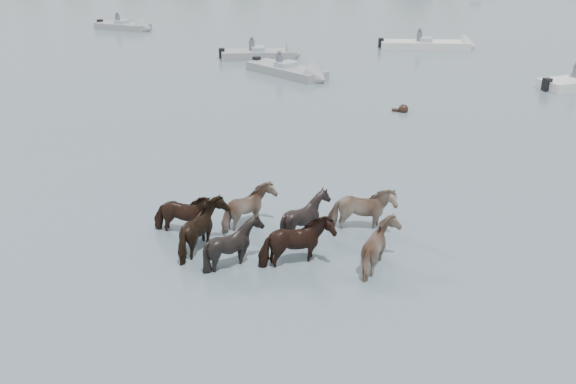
# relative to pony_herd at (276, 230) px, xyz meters

# --- Properties ---
(ground) EXTENTS (400.00, 400.00, 0.00)m
(ground) POSITION_rel_pony_herd_xyz_m (-0.99, -2.27, -0.47)
(ground) COLOR #495E6A
(ground) RESTS_ON ground
(pony_herd) EXTENTS (7.13, 4.15, 1.54)m
(pony_herd) POSITION_rel_pony_herd_xyz_m (0.00, 0.00, 0.00)
(pony_herd) COLOR black
(pony_herd) RESTS_ON ground
(swimming_pony) EXTENTS (0.72, 0.44, 0.44)m
(swimming_pony) POSITION_rel_pony_herd_xyz_m (1.45, 13.57, -0.37)
(swimming_pony) COLOR black
(swimming_pony) RESTS_ON ground
(motorboat_a) EXTENTS (5.15, 3.26, 1.92)m
(motorboat_a) POSITION_rel_pony_herd_xyz_m (-7.99, 23.19, -0.25)
(motorboat_a) COLOR gray
(motorboat_a) RESTS_ON ground
(motorboat_b) EXTENTS (5.53, 4.08, 1.92)m
(motorboat_b) POSITION_rel_pony_herd_xyz_m (-4.97, 18.65, -0.25)
(motorboat_b) COLOR gray
(motorboat_b) RESTS_ON ground
(motorboat_c) EXTENTS (6.50, 3.02, 1.92)m
(motorboat_c) POSITION_rel_pony_herd_xyz_m (1.63, 29.53, -0.25)
(motorboat_c) COLOR silver
(motorboat_c) RESTS_ON ground
(motorboat_f) EXTENTS (5.08, 2.12, 1.92)m
(motorboat_f) POSITION_rel_pony_herd_xyz_m (-21.97, 30.50, -0.25)
(motorboat_f) COLOR gray
(motorboat_f) RESTS_ON ground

